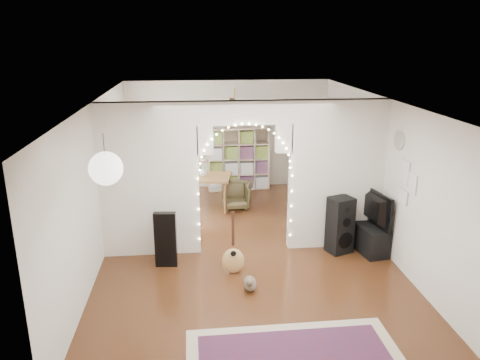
{
  "coord_description": "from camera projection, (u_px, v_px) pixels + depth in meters",
  "views": [
    {
      "loc": [
        -0.87,
        -7.79,
        3.73
      ],
      "look_at": [
        -0.05,
        0.3,
        1.22
      ],
      "focal_mm": 35.0,
      "sensor_mm": 36.0,
      "label": 1
    }
  ],
  "objects": [
    {
      "name": "flower_vase",
      "position": [
        203.0,
        172.0,
        10.35
      ],
      "size": [
        0.21,
        0.21,
        0.19
      ],
      "primitive_type": "imported",
      "rotation": [
        0.0,
        0.0,
        -0.19
      ],
      "color": "silver",
      "rests_on": "dining_table"
    },
    {
      "name": "guitar_case",
      "position": [
        166.0,
        240.0,
        7.8
      ],
      "size": [
        0.37,
        0.15,
        0.96
      ],
      "primitive_type": "cube",
      "rotation": [
        0.0,
        0.0,
        -0.09
      ],
      "color": "black",
      "rests_on": "floor"
    },
    {
      "name": "ceiling",
      "position": [
        245.0,
        100.0,
        7.79
      ],
      "size": [
        5.0,
        7.5,
        0.02
      ],
      "primitive_type": "cube",
      "color": "white",
      "rests_on": "wall_back"
    },
    {
      "name": "picture_frames",
      "position": [
        406.0,
        183.0,
        7.43
      ],
      "size": [
        0.02,
        0.5,
        0.7
      ],
      "primitive_type": null,
      "color": "white",
      "rests_on": "wall_right"
    },
    {
      "name": "floor_speaker",
      "position": [
        340.0,
        225.0,
        8.31
      ],
      "size": [
        0.5,
        0.46,
        1.03
      ],
      "rotation": [
        0.0,
        0.0,
        0.36
      ],
      "color": "black",
      "rests_on": "floor"
    },
    {
      "name": "dining_table",
      "position": [
        203.0,
        179.0,
        10.4
      ],
      "size": [
        1.33,
        1.02,
        0.76
      ],
      "rotation": [
        0.0,
        0.0,
        -0.19
      ],
      "color": "brown",
      "rests_on": "floor"
    },
    {
      "name": "dining_chair_left",
      "position": [
        235.0,
        197.0,
        10.52
      ],
      "size": [
        0.59,
        0.61,
        0.53
      ],
      "primitive_type": "imported",
      "rotation": [
        0.0,
        0.0,
        0.04
      ],
      "color": "#4F4427",
      "rests_on": "floor"
    },
    {
      "name": "paper_lantern",
      "position": [
        106.0,
        168.0,
        5.46
      ],
      "size": [
        0.4,
        0.4,
        0.4
      ],
      "primitive_type": "sphere",
      "color": "white",
      "rests_on": "ceiling"
    },
    {
      "name": "floor",
      "position": [
        244.0,
        248.0,
        8.59
      ],
      "size": [
        7.5,
        7.5,
        0.0
      ],
      "primitive_type": "plane",
      "color": "black",
      "rests_on": "ground"
    },
    {
      "name": "wall_clock",
      "position": [
        399.0,
        140.0,
        7.63
      ],
      "size": [
        0.03,
        0.31,
        0.31
      ],
      "primitive_type": "cylinder",
      "rotation": [
        0.0,
        1.57,
        0.0
      ],
      "color": "white",
      "rests_on": "wall_right"
    },
    {
      "name": "tabby_cat",
      "position": [
        250.0,
        283.0,
        7.12
      ],
      "size": [
        0.24,
        0.46,
        0.3
      ],
      "rotation": [
        0.0,
        0.0,
        -0.16
      ],
      "color": "brown",
      "rests_on": "floor"
    },
    {
      "name": "fairy_lights",
      "position": [
        245.0,
        169.0,
        8.01
      ],
      "size": [
        1.64,
        0.04,
        1.6
      ],
      "primitive_type": null,
      "color": "#FFEABF",
      "rests_on": "divider_wall"
    },
    {
      "name": "media_console",
      "position": [
        366.0,
        236.0,
        8.49
      ],
      "size": [
        0.57,
        1.06,
        0.5
      ],
      "primitive_type": "cube",
      "rotation": [
        0.0,
        0.0,
        0.18
      ],
      "color": "black",
      "rests_on": "floor"
    },
    {
      "name": "divider_wall",
      "position": [
        245.0,
        174.0,
        8.17
      ],
      "size": [
        5.0,
        0.2,
        2.7
      ],
      "color": "silver",
      "rests_on": "floor"
    },
    {
      "name": "wall_front",
      "position": [
        286.0,
        288.0,
        4.62
      ],
      "size": [
        5.0,
        0.02,
        2.7
      ],
      "primitive_type": "cube",
      "color": "silver",
      "rests_on": "floor"
    },
    {
      "name": "window",
      "position": [
        116.0,
        149.0,
        9.62
      ],
      "size": [
        0.04,
        1.2,
        1.4
      ],
      "primitive_type": "cube",
      "color": "white",
      "rests_on": "wall_left"
    },
    {
      "name": "wall_left",
      "position": [
        99.0,
        182.0,
        7.95
      ],
      "size": [
        0.02,
        7.5,
        2.7
      ],
      "primitive_type": "cube",
      "color": "silver",
      "rests_on": "floor"
    },
    {
      "name": "wall_right",
      "position": [
        382.0,
        174.0,
        8.43
      ],
      "size": [
        0.02,
        7.5,
        2.7
      ],
      "primitive_type": "cube",
      "color": "silver",
      "rests_on": "floor"
    },
    {
      "name": "acoustic_guitar",
      "position": [
        233.0,
        251.0,
        7.56
      ],
      "size": [
        0.38,
        0.18,
        0.92
      ],
      "rotation": [
        0.0,
        0.0,
        0.13
      ],
      "color": "tan",
      "rests_on": "floor"
    },
    {
      "name": "wall_back",
      "position": [
        228.0,
        135.0,
        11.75
      ],
      "size": [
        5.0,
        0.02,
        2.7
      ],
      "primitive_type": "cube",
      "color": "silver",
      "rests_on": "floor"
    },
    {
      "name": "ceiling_fan",
      "position": [
        234.0,
        102.0,
        9.78
      ],
      "size": [
        1.1,
        1.1,
        0.3
      ],
      "primitive_type": null,
      "color": "#A98538",
      "rests_on": "ceiling"
    },
    {
      "name": "bookcase",
      "position": [
        239.0,
        159.0,
        11.7
      ],
      "size": [
        1.56,
        0.5,
        1.58
      ],
      "primitive_type": "cube",
      "rotation": [
        0.0,
        0.0,
        0.07
      ],
      "color": "#C7AE90",
      "rests_on": "floor"
    },
    {
      "name": "tv",
      "position": [
        369.0,
        207.0,
        8.32
      ],
      "size": [
        0.33,
        1.08,
        0.62
      ],
      "primitive_type": "imported",
      "rotation": [
        0.0,
        0.0,
        1.75
      ],
      "color": "black",
      "rests_on": "media_console"
    },
    {
      "name": "dining_chair_right",
      "position": [
        238.0,
        193.0,
        10.81
      ],
      "size": [
        0.68,
        0.69,
        0.51
      ],
      "primitive_type": "imported",
      "rotation": [
        0.0,
        0.0,
        -0.27
      ],
      "color": "#4F4427",
      "rests_on": "floor"
    }
  ]
}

